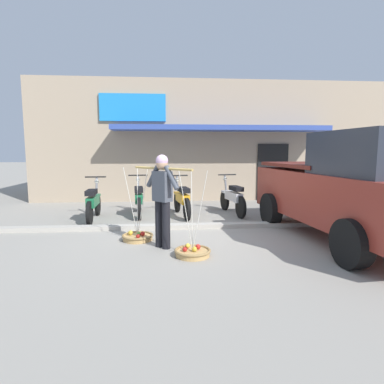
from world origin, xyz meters
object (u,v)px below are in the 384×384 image
Objects in this scene: motorcycle_third_in_row at (182,200)px; parked_truck at (353,189)px; fruit_basket_right_side at (192,252)px; motorcycle_nearest_shop at (93,203)px; motorcycle_end_of_row at (233,198)px; motorcycle_second_in_row at (139,199)px; fruit_basket_left_side at (138,236)px; fruit_vendor at (162,195)px.

parked_truck is at bearing -40.47° from motorcycle_third_in_row.
motorcycle_nearest_shop is at bearing 126.89° from fruit_basket_right_side.
motorcycle_end_of_row is at bearing 7.64° from motorcycle_third_in_row.
motorcycle_second_in_row is 5.24m from parked_truck.
fruit_basket_right_side is at bearing -46.41° from fruit_basket_left_side.
motorcycle_second_in_row is at bearing 93.85° from fruit_basket_left_side.
motorcycle_second_in_row is 2.60m from motorcycle_end_of_row.
motorcycle_nearest_shop is at bearing -172.27° from motorcycle_end_of_row.
motorcycle_second_in_row is (-0.17, 2.49, 0.38)m from fruit_basket_left_side.
motorcycle_third_in_row is at bearing 139.53° from parked_truck.
fruit_basket_left_side reaches higher than motorcycle_end_of_row.
parked_truck is (5.42, -2.38, 0.58)m from motorcycle_nearest_shop.
fruit_vendor is at bearing -46.37° from fruit_basket_left_side.
motorcycle_end_of_row is at bearing 120.92° from parked_truck.
motorcycle_second_in_row and motorcycle_third_in_row have the same top height.
fruit_basket_left_side is 0.80× the size of motorcycle_nearest_shop.
motorcycle_nearest_shop is 1.01× the size of motorcycle_end_of_row.
fruit_basket_right_side is 3.36m from motorcycle_third_in_row.
fruit_basket_right_side is 0.80× the size of motorcycle_end_of_row.
fruit_vendor is at bearing -54.69° from motorcycle_nearest_shop.
fruit_vendor is 1.17× the size of fruit_basket_left_side.
fruit_basket_left_side reaches higher than motorcycle_second_in_row.
fruit_basket_left_side is at bearing 174.37° from parked_truck.
fruit_basket_left_side and fruit_basket_right_side have the same top height.
fruit_basket_right_side is 3.82m from motorcycle_end_of_row.
parked_truck is (3.16, -2.69, 0.58)m from motorcycle_third_in_row.
fruit_basket_left_side is 4.29m from parked_truck.
fruit_vendor reaches higher than motorcycle_nearest_shop.
parked_truck is (3.15, 0.64, 0.96)m from fruit_basket_right_side.
fruit_basket_left_side is at bearing -57.26° from motorcycle_nearest_shop.
motorcycle_end_of_row is (1.43, 3.53, 0.38)m from fruit_basket_right_side.
fruit_basket_left_side is 2.52m from motorcycle_third_in_row.
fruit_basket_left_side is at bearing -86.15° from motorcycle_second_in_row.
fruit_basket_right_side reaches higher than motorcycle_third_in_row.
parked_truck reaches higher than fruit_basket_right_side.
parked_truck is at bearing -33.81° from motorcycle_second_in_row.
motorcycle_nearest_shop and motorcycle_second_in_row have the same top height.
motorcycle_second_in_row is 1.19m from motorcycle_third_in_row.
motorcycle_end_of_row is at bearing 7.73° from motorcycle_nearest_shop.
motorcycle_nearest_shop is 5.95m from parked_truck.
parked_truck is (1.73, -2.88, 0.58)m from motorcycle_end_of_row.
motorcycle_nearest_shop is at bearing -154.91° from motorcycle_second_in_row.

